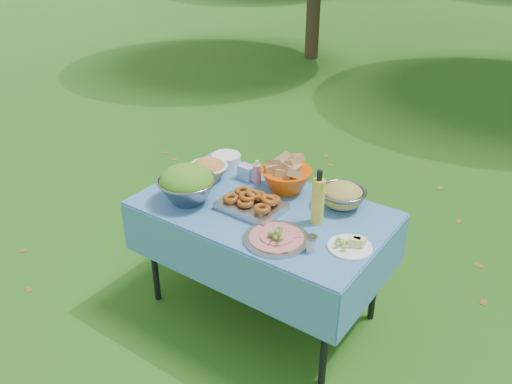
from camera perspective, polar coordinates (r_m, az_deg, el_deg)
ground at (r=3.62m, az=0.61°, el=-12.08°), size 80.00×80.00×0.00m
picnic_table at (r=3.38m, az=0.65°, el=-7.21°), size 1.46×0.86×0.76m
salad_bowl at (r=3.21m, az=-7.28°, el=0.85°), size 0.40×0.40×0.23m
pasta_bowl_white at (r=3.48m, az=-5.01°, el=2.48°), size 0.28×0.28×0.13m
plate_stack at (r=3.65m, az=-3.15°, el=3.40°), size 0.20×0.20×0.08m
wipes_box at (r=3.47m, az=-1.00°, el=2.10°), size 0.10×0.08×0.09m
sanitizer_bottle at (r=3.41m, az=0.12°, el=2.16°), size 0.06×0.06×0.15m
bread_bowl at (r=3.31m, az=3.22°, el=1.83°), size 0.39×0.39×0.21m
pasta_bowl_steel at (r=3.19m, az=9.07°, el=-0.32°), size 0.35×0.35×0.15m
fried_tray at (r=3.13m, az=-0.49°, el=-1.17°), size 0.37×0.27×0.09m
charcuterie_platter at (r=2.86m, az=2.18°, el=-4.37°), size 0.46×0.46×0.08m
oil_bottle at (r=2.97m, az=6.57°, el=-0.54°), size 0.09×0.09×0.32m
cheese_plate at (r=2.85m, az=9.89°, el=-5.28°), size 0.24×0.24×0.06m
shaker at (r=2.79m, az=5.89°, el=-5.43°), size 0.07×0.07×0.09m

